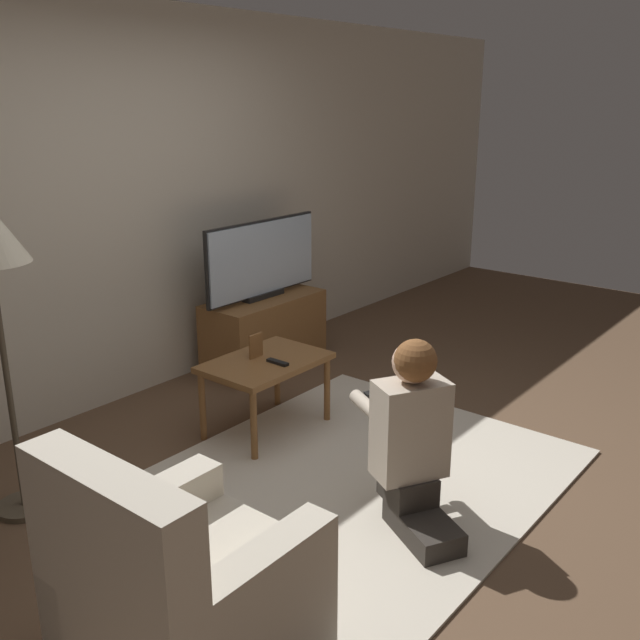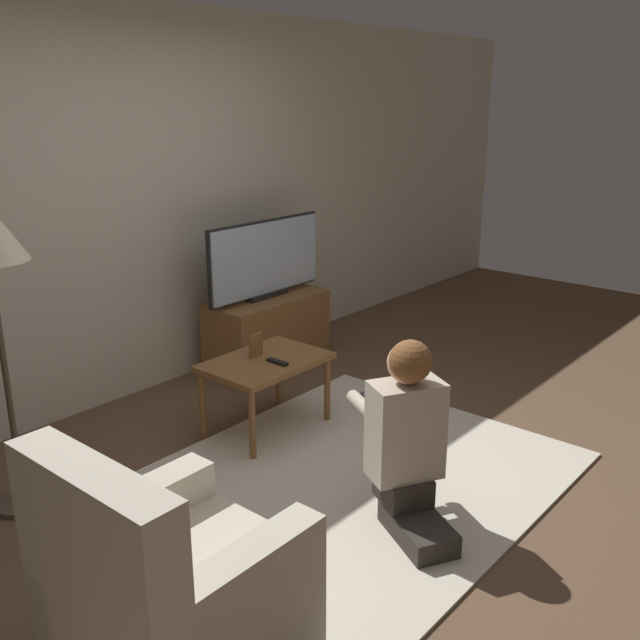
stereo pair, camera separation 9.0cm
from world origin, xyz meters
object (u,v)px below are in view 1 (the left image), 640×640
object	(u,v)px
tv	(262,259)
armchair	(183,602)
person_kneeling	(412,433)
coffee_table	(266,369)

from	to	relation	value
tv	armchair	size ratio (longest dim) A/B	1.19
tv	person_kneeling	xyz separation A→B (m)	(-1.13, -2.02, -0.36)
tv	coffee_table	size ratio (longest dim) A/B	1.49
tv	person_kneeling	bearing A→B (deg)	-119.18
armchair	person_kneeling	distance (m)	1.33
coffee_table	person_kneeling	distance (m)	1.28
coffee_table	person_kneeling	xyz separation A→B (m)	(-0.31, -1.24, 0.07)
tv	coffee_table	bearing A→B (deg)	-136.09
coffee_table	person_kneeling	world-z (taller)	person_kneeling
coffee_table	tv	bearing A→B (deg)	43.91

